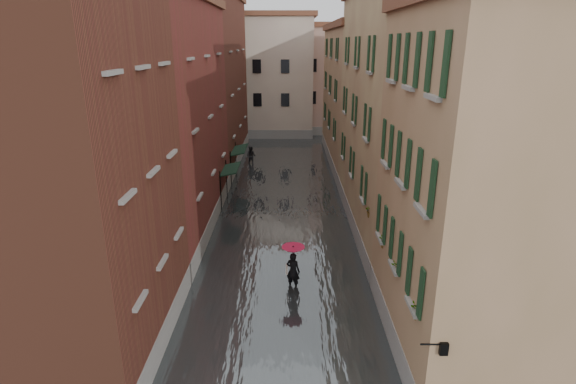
{
  "coord_description": "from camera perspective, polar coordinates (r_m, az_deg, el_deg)",
  "views": [
    {
      "loc": [
        0.35,
        -15.69,
        10.5
      ],
      "look_at": [
        0.33,
        6.61,
        3.0
      ],
      "focal_mm": 28.0,
      "sensor_mm": 36.0,
      "label": 1
    }
  ],
  "objects": [
    {
      "name": "ground",
      "position": [
        18.89,
        -1.06,
        -15.2
      ],
      "size": [
        120.0,
        120.0,
        0.0
      ],
      "primitive_type": "plane",
      "color": "#5E5F61",
      "rests_on": "ground"
    },
    {
      "name": "floodwater",
      "position": [
        30.52,
        -0.61,
        -1.34
      ],
      "size": [
        10.0,
        60.0,
        0.2
      ],
      "primitive_type": "cube",
      "color": "#424749",
      "rests_on": "ground"
    },
    {
      "name": "building_left_near",
      "position": [
        16.05,
        -27.23,
        2.05
      ],
      "size": [
        6.0,
        8.0,
        13.0
      ],
      "primitive_type": "cube",
      "color": "brown",
      "rests_on": "ground"
    },
    {
      "name": "building_left_mid",
      "position": [
        26.11,
        -16.48,
        8.46
      ],
      "size": [
        6.0,
        14.0,
        12.5
      ],
      "primitive_type": "cube",
      "color": "maroon",
      "rests_on": "ground"
    },
    {
      "name": "building_left_far",
      "position": [
        40.52,
        -10.69,
        13.32
      ],
      "size": [
        6.0,
        16.0,
        14.0
      ],
      "primitive_type": "cube",
      "color": "brown",
      "rests_on": "ground"
    },
    {
      "name": "building_right_near",
      "position": [
        15.95,
        24.69,
        -0.5
      ],
      "size": [
        6.0,
        8.0,
        11.5
      ],
      "primitive_type": "cube",
      "color": "olive",
      "rests_on": "ground"
    },
    {
      "name": "building_right_mid",
      "position": [
        25.88,
        15.13,
        9.06
      ],
      "size": [
        6.0,
        14.0,
        13.0
      ],
      "primitive_type": "cube",
      "color": "tan",
      "rests_on": "ground"
    },
    {
      "name": "building_right_far",
      "position": [
        40.53,
        9.7,
        11.59
      ],
      "size": [
        6.0,
        16.0,
        11.5
      ],
      "primitive_type": "cube",
      "color": "olive",
      "rests_on": "ground"
    },
    {
      "name": "building_end_cream",
      "position": [
        53.95,
        -3.62,
        14.29
      ],
      "size": [
        12.0,
        9.0,
        13.0
      ],
      "primitive_type": "cube",
      "color": "beige",
      "rests_on": "ground"
    },
    {
      "name": "building_end_pink",
      "position": [
        56.16,
        6.0,
        13.89
      ],
      "size": [
        10.0,
        9.0,
        12.0
      ],
      "primitive_type": "cube",
      "color": "tan",
      "rests_on": "ground"
    },
    {
      "name": "awning_near",
      "position": [
        29.76,
        -7.37,
        2.76
      ],
      "size": [
        1.09,
        2.9,
        2.8
      ],
      "color": "black",
      "rests_on": "ground"
    },
    {
      "name": "awning_far",
      "position": [
        35.1,
        -6.24,
        5.26
      ],
      "size": [
        1.09,
        3.39,
        2.8
      ],
      "color": "black",
      "rests_on": "ground"
    },
    {
      "name": "wall_lantern",
      "position": [
        12.88,
        19.01,
        -18.16
      ],
      "size": [
        0.71,
        0.22,
        0.35
      ],
      "color": "black",
      "rests_on": "ground"
    },
    {
      "name": "window_planters",
      "position": [
        16.87,
        13.04,
        -6.41
      ],
      "size": [
        0.59,
        8.71,
        0.84
      ],
      "color": "brown",
      "rests_on": "ground"
    },
    {
      "name": "pedestrian_main",
      "position": [
        19.91,
        0.65,
        -9.01
      ],
      "size": [
        1.03,
        1.03,
        2.06
      ],
      "color": "black",
      "rests_on": "ground"
    },
    {
      "name": "pedestrian_far",
      "position": [
        39.9,
        -4.71,
        4.56
      ],
      "size": [
        0.99,
        0.86,
        1.74
      ],
      "primitive_type": "imported",
      "rotation": [
        0.0,
        0.0,
        -0.26
      ],
      "color": "black",
      "rests_on": "ground"
    }
  ]
}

